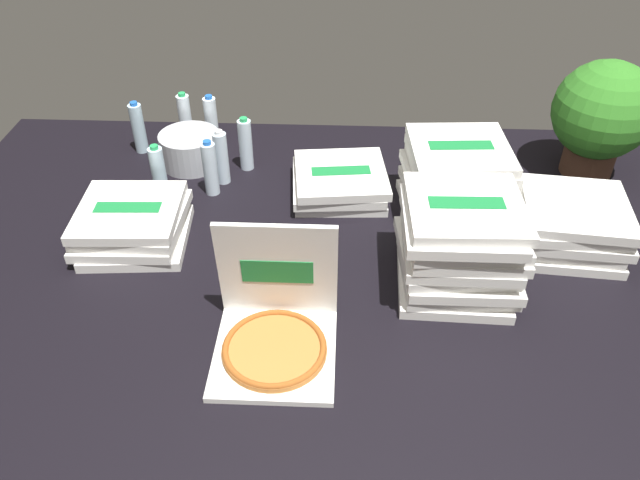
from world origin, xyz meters
TOP-DOWN VIEW (x-y plane):
  - ground_plane at (0.00, 0.00)m, footprint 3.20×2.40m
  - open_pizza_box at (-0.17, -0.26)m, footprint 0.37×0.37m
  - pizza_stack_right_mid at (0.46, 0.50)m, footprint 0.42×0.42m
  - pizza_stack_right_near at (0.41, 0.06)m, footprint 0.40×0.41m
  - pizza_stack_left_far at (-0.75, 0.25)m, footprint 0.40×0.40m
  - pizza_stack_left_mid at (0.01, 0.60)m, footprint 0.41×0.40m
  - pizza_stack_center_near at (0.85, 0.30)m, footprint 0.42×0.42m
  - ice_bucket at (-0.65, 0.81)m, footprint 0.26×0.26m
  - water_bottle_0 at (-0.49, 0.67)m, footprint 0.06×0.06m
  - water_bottle_1 at (-0.90, 0.91)m, footprint 0.06×0.06m
  - water_bottle_2 at (-0.52, 0.58)m, footprint 0.06×0.06m
  - water_bottle_3 at (-0.72, 0.54)m, footprint 0.06×0.06m
  - water_bottle_4 at (-0.71, 1.02)m, footprint 0.06×0.06m
  - water_bottle_5 at (-0.59, 0.99)m, footprint 0.06×0.06m
  - water_bottle_6 at (-0.40, 0.79)m, footprint 0.06×0.06m
  - potted_plant at (1.08, 0.82)m, footprint 0.41×0.41m

SIDE VIEW (x-z plane):
  - ground_plane at x=0.00m, z-range -0.02..0.00m
  - pizza_stack_left_mid at x=0.01m, z-range 0.00..0.11m
  - open_pizza_box at x=-0.17m, z-range -0.12..0.26m
  - ice_bucket at x=-0.65m, z-range 0.00..0.15m
  - pizza_stack_left_far at x=-0.75m, z-range 0.00..0.15m
  - pizza_stack_center_near at x=0.85m, z-range 0.00..0.18m
  - water_bottle_0 at x=-0.49m, z-range -0.01..0.24m
  - water_bottle_1 at x=-0.90m, z-range -0.01..0.24m
  - water_bottle_2 at x=-0.52m, z-range -0.01..0.24m
  - water_bottle_3 at x=-0.72m, z-range -0.01..0.24m
  - water_bottle_4 at x=-0.71m, z-range -0.01..0.24m
  - water_bottle_5 at x=-0.59m, z-range -0.01..0.24m
  - water_bottle_6 at x=-0.40m, z-range -0.01..0.24m
  - pizza_stack_right_mid at x=0.46m, z-range 0.00..0.29m
  - pizza_stack_right_near at x=0.41m, z-range 0.00..0.33m
  - potted_plant at x=1.08m, z-range 0.03..0.53m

